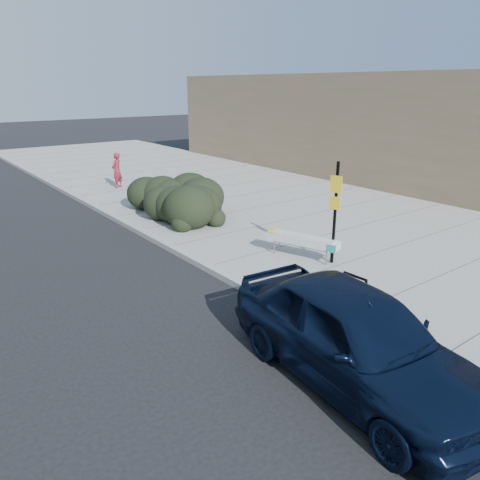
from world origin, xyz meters
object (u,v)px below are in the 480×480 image
Objects in this scene: bench at (302,240)px; pedestrian at (117,170)px; sedan_navy at (355,337)px; sign_post at (335,207)px; bike_rack at (354,291)px.

bench is 11.63m from pedestrian.
sedan_navy reaches higher than bench.
pedestrian is (-0.25, 11.62, 0.30)m from bench.
sign_post reaches higher than sedan_navy.
pedestrian is at bearing 72.48° from bench.
bike_rack is 0.18× the size of sedan_navy.
sign_post reaches higher than pedestrian.
bench is 0.78× the size of sign_post.
pedestrian is at bearing 75.57° from sign_post.
bench is 1.33m from sign_post.
sedan_navy is (-1.65, -1.38, 0.16)m from bike_rack.
bench is 2.42× the size of bike_rack.
bench is 5.40m from sedan_navy.
bench is at bearing 61.66° from bike_rack.
sign_post is 0.55× the size of sedan_navy.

